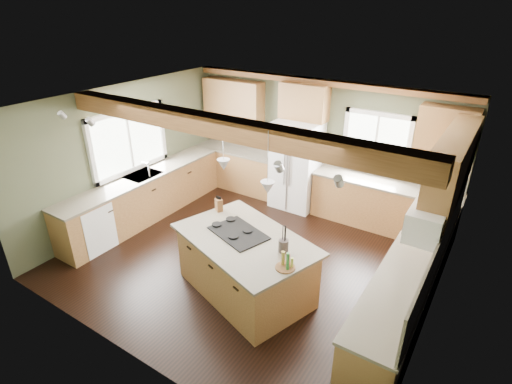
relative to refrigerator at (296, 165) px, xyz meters
The scene contains 37 objects.
floor 2.32m from the refrigerator, 81.95° to the right, with size 5.60×5.60×0.00m, color black.
ceiling 2.73m from the refrigerator, 81.95° to the right, with size 5.60×5.60×0.00m, color silver.
wall_back 0.63m from the refrigerator, 51.71° to the left, with size 5.60×5.60×0.00m, color #4F573D.
wall_left 3.30m from the refrigerator, 139.70° to the right, with size 5.00×5.00×0.00m, color #4F573D.
wall_right 3.78m from the refrigerator, 34.37° to the right, with size 5.00×5.00×0.00m, color #4F573D.
ceiling_beam 3.27m from the refrigerator, 84.01° to the right, with size 5.55×0.26×0.26m, color #563218.
soffit_trim 1.69m from the refrigerator, 43.03° to the left, with size 5.55×0.20×0.10m, color #563218.
backsplash_back 0.57m from the refrigerator, 50.58° to the left, with size 5.58×0.03×0.58m, color brown.
backsplash_right 3.73m from the refrigerator, 33.86° to the right, with size 0.03×3.70×0.58m, color brown.
base_cab_back_left 1.56m from the refrigerator, behind, with size 2.02×0.60×0.88m, color brown.
counter_back_left 1.49m from the refrigerator, behind, with size 2.06×0.64×0.04m, color #50483B.
base_cab_back_right 1.85m from the refrigerator, ahead, with size 2.62×0.60×0.88m, color brown.
counter_back_right 1.79m from the refrigerator, ahead, with size 2.66×0.64×0.04m, color #50483B.
base_cab_left 3.06m from the refrigerator, 136.74° to the right, with size 0.60×3.70×0.88m, color brown.
counter_left 3.02m from the refrigerator, 136.74° to the right, with size 0.64×3.74×0.04m, color #50483B.
base_cab_right 3.51m from the refrigerator, 36.47° to the right, with size 0.60×3.70×0.88m, color brown.
counter_right 3.48m from the refrigerator, 36.47° to the right, with size 0.64×3.74×0.04m, color #50483B.
upper_cab_back_left 2.00m from the refrigerator, behind, with size 1.40×0.35×0.90m, color brown.
upper_cab_over_fridge 1.27m from the refrigerator, 90.00° to the left, with size 0.96×0.35×0.70m, color brown.
upper_cab_right 3.34m from the refrigerator, 22.64° to the right, with size 0.35×2.20×0.90m, color brown.
upper_cab_back_corner 2.81m from the refrigerator, ahead, with size 0.90×0.35×0.90m, color brown.
window_left 3.30m from the refrigerator, 140.15° to the right, with size 0.04×1.60×1.05m, color white.
window_back 1.63m from the refrigerator, 13.94° to the left, with size 1.10×0.04×1.00m, color white.
sink 3.02m from the refrigerator, 136.74° to the right, with size 0.50×0.65×0.03m, color #262628.
faucet 2.90m from the refrigerator, 134.30° to the right, with size 0.02×0.02×0.28m, color #B2B2B7.
dishwasher 4.05m from the refrigerator, 123.02° to the right, with size 0.60×0.60×0.84m, color white.
oven 4.40m from the refrigerator, 50.38° to the right, with size 0.60×0.72×0.84m, color white.
microwave 3.66m from the refrigerator, 37.00° to the right, with size 0.40×0.70×0.38m, color white.
pendant_left 2.89m from the refrigerator, 84.68° to the right, with size 0.18×0.18×0.16m, color #B2B2B7.
pendant_right 3.36m from the refrigerator, 69.10° to the right, with size 0.18×0.18×0.16m, color #B2B2B7.
refrigerator is the anchor object (origin of this frame).
island 2.98m from the refrigerator, 76.23° to the right, with size 1.89×1.15×0.88m, color brown.
island_top 2.94m from the refrigerator, 76.23° to the right, with size 2.01×1.28×0.04m, color #50483B.
cooktop 2.86m from the refrigerator, 78.90° to the right, with size 0.82×0.55×0.02m, color black.
knife_block 2.42m from the refrigerator, 92.39° to the right, with size 0.12×0.09×0.21m, color brown.
utensil_crock 3.14m from the refrigerator, 65.30° to the right, with size 0.13×0.13×0.18m, color #3B332F.
bottle_tray 3.50m from the refrigerator, 64.40° to the right, with size 0.25×0.25×0.23m, color brown, non-canonical shape.
Camera 1 is at (3.11, -4.63, 3.94)m, focal length 28.00 mm.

